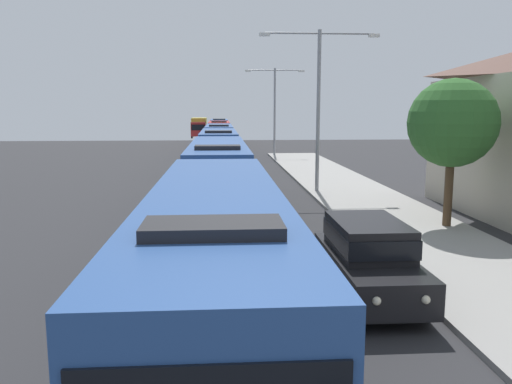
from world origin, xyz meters
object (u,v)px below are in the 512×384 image
Objects in this scene: bus_second_in_line at (218,173)px; bus_fourth_in_line at (219,139)px; white_suv at (368,256)px; streetlamp_mid at (319,94)px; roadside_tree at (452,124)px; bus_tail_end at (219,129)px; bus_rear at (219,133)px; box_truck_oncoming at (199,127)px; bus_middle at (219,150)px; streetlamp_far at (275,102)px; bus_lead at (216,256)px.

bus_second_in_line and bus_fourth_in_line have the same top height.
streetlamp_mid is at bearing 83.87° from white_suv.
bus_tail_end is at bearing 98.45° from roadside_tree.
streetlamp_mid is (1.70, 15.83, 4.38)m from white_suv.
bus_rear reaches higher than box_truck_oncoming.
bus_middle is at bearing 115.75° from roadside_tree.
streetlamp_far is 1.49× the size of roadside_tree.
bus_fourth_in_line is at bearing 105.63° from roadside_tree.
bus_middle is 25.39m from white_suv.
bus_lead is 12.77m from roadside_tree.
white_suv is at bearing -126.50° from roadside_tree.
bus_middle is 1.31× the size of streetlamp_far.
bus_fourth_in_line is (0.00, 13.19, 0.00)m from bus_middle.
bus_second_in_line is at bearing -142.02° from streetlamp_mid.
bus_rear is (0.00, 26.98, 0.00)m from bus_middle.
bus_lead is 2.21× the size of roadside_tree.
bus_tail_end reaches higher than white_suv.
bus_lead and bus_second_in_line have the same top height.
bus_lead is 40.37m from bus_fourth_in_line.
bus_second_in_line is 2.59× the size of white_suv.
bus_middle is 11.36m from streetlamp_mid.
bus_fourth_in_line is at bearing 90.00° from bus_middle.
bus_second_in_line is 13.49m from bus_middle.
bus_lead is 13.68m from bus_second_in_line.
white_suv is (3.70, -66.03, -0.66)m from bus_tail_end.
roadside_tree is (3.39, -31.40, -1.16)m from streetlamp_far.
bus_second_in_line is 1.43× the size of streetlamp_mid.
roadside_tree reaches higher than bus_second_in_line.
bus_lead is 1.44× the size of streetlamp_mid.
bus_fourth_in_line is at bearing 103.51° from streetlamp_mid.
bus_second_in_line is 54.42m from bus_tail_end.
bus_rear is at bearing 90.00° from bus_lead.
bus_fourth_in_line and bus_rear have the same top height.
bus_second_in_line is 2.19× the size of roadside_tree.
bus_second_in_line is at bearing -90.00° from bus_tail_end.
white_suv is at bearing -72.34° from bus_second_in_line.
streetlamp_mid is at bearing -81.53° from bus_rear.
bus_lead is 54.16m from bus_rear.
streetlamp_far is (5.40, -13.81, 3.53)m from bus_rear.
streetlamp_far is at bearing 78.56° from bus_second_in_line.
roadside_tree is (8.79, -4.73, 2.37)m from bus_second_in_line.
streetlamp_far is at bearing 67.71° from bus_middle.
streetlamp_mid is at bearing 110.77° from roadside_tree.
bus_middle is (-0.00, 13.49, -0.00)m from bus_second_in_line.
streetlamp_far is at bearing 87.46° from white_suv.
bus_lead is at bearing -97.62° from streetlamp_far.
bus_lead is at bearing -87.50° from box_truck_oncoming.
bus_tail_end is at bearing 90.00° from bus_middle.
bus_middle and bus_fourth_in_line have the same top height.
roadside_tree reaches higher than bus_tail_end.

